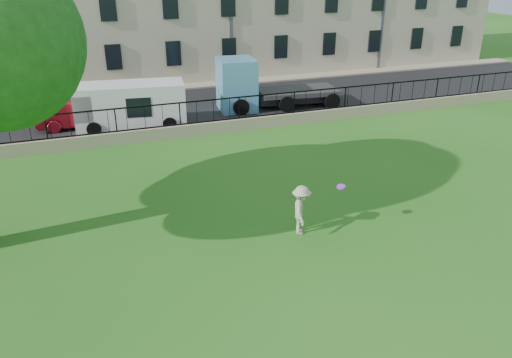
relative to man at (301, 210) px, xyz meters
name	(u,v)px	position (x,y,z in m)	size (l,w,h in m)	color
ground	(274,267)	(-1.52, -1.51, -0.81)	(120.00, 120.00, 0.00)	#226418
retaining_wall	(181,131)	(-1.52, 10.49, -0.51)	(50.00, 0.40, 0.60)	tan
iron_railing	(180,114)	(-1.52, 10.49, 0.35)	(50.00, 0.05, 1.13)	black
street	(163,111)	(-1.52, 15.19, -0.80)	(60.00, 9.00, 0.01)	black
sidewalk	(149,90)	(-1.52, 20.39, -0.75)	(60.00, 1.40, 0.12)	tan
man	(301,210)	(0.00, 0.00, 0.00)	(1.04, 0.60, 1.61)	#B6B194
frisbee	(341,187)	(1.22, -0.24, 0.71)	(0.27, 0.27, 0.03)	#A02AEE
red_sedan	(80,113)	(-6.02, 13.89, -0.09)	(1.52, 4.36, 1.44)	maroon
white_van	(131,106)	(-3.52, 12.89, 0.33)	(5.39, 2.10, 2.26)	silver
blue_truck	(278,82)	(4.98, 13.89, 0.63)	(6.87, 2.44, 2.88)	#58A1CF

